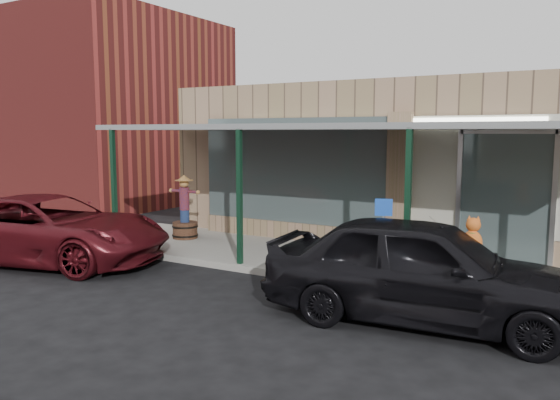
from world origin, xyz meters
The scene contains 9 objects.
ground centered at (0.00, 0.00, 0.00)m, with size 120.00×120.00×0.00m, color black.
sidewalk centered at (0.00, 3.60, 0.07)m, with size 40.00×3.20×0.15m, color gray.
storefront centered at (0.00, 8.16, 2.09)m, with size 12.00×6.25×4.20m.
awning centered at (0.00, 3.56, 3.01)m, with size 12.00×3.00×3.04m.
block_buildings_near centered at (2.01, 9.20, 3.77)m, with size 61.00×8.00×8.00m.
barrel_scarecrow centered at (-4.64, 3.75, 0.72)m, with size 1.00×0.82×1.68m.
handicap_sign centered at (1.27, 2.40, 1.15)m, with size 0.31×0.12×1.56m.
parked_sedan centered at (2.45, 0.93, 0.84)m, with size 5.05×2.38×1.67m.
car_maroon centered at (-5.96, 0.58, 0.76)m, with size 2.53×5.49×1.53m, color #541018.
Camera 1 is at (4.64, -7.27, 2.94)m, focal length 35.00 mm.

